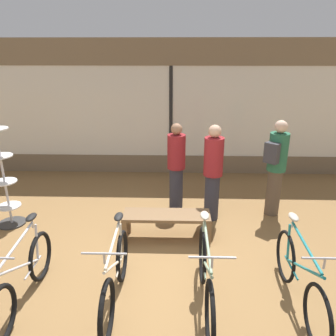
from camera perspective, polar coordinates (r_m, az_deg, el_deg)
The scene contains 11 objects.
ground_plane at distance 4.77m, azimuth -0.65°, elevation -18.03°, with size 24.00×24.00×0.00m, color olive.
shop_back_wall at distance 7.93m, azimuth 0.51°, elevation 10.46°, with size 12.00×0.08×3.20m.
bicycle_far_left at distance 4.45m, azimuth -23.95°, elevation -17.22°, with size 0.46×1.71×1.01m.
bicycle_left at distance 4.17m, azimuth -9.14°, elevation -18.22°, with size 0.46×1.67×1.02m.
bicycle_right at distance 4.07m, azimuth 6.59°, elevation -18.57°, with size 0.46×1.82×1.05m.
bicycle_far_right at distance 4.36m, azimuth 21.89°, elevation -17.42°, with size 0.46×1.75×1.03m.
accessory_rack at distance 6.28m, azimuth -26.48°, elevation -2.68°, with size 0.48×0.48×1.83m.
display_bench at distance 5.34m, azimuth -0.22°, elevation -8.78°, with size 1.40×0.44×0.45m.
customer_near_rack at distance 6.21m, azimuth 18.30°, elevation 0.43°, with size 0.54×0.55×1.79m.
customer_by_window at distance 6.20m, azimuth 1.45°, elevation 0.55°, with size 0.36×0.36×1.68m.
customer_mid_floor at distance 5.80m, azimuth 7.83°, elevation -0.55°, with size 0.48×0.48×1.75m.
Camera 1 is at (0.16, -3.76, 2.92)m, focal length 35.00 mm.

